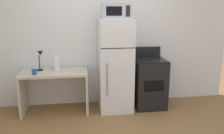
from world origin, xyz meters
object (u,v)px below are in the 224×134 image
refrigerator (115,65)px  oven_range (149,82)px  desk (55,84)px  paper_towel_roll (57,64)px  coffee_mug (34,72)px  desk_lamp (40,57)px  microwave (116,11)px

refrigerator → oven_range: size_ratio=1.50×
desk → paper_towel_roll: 0.36m
paper_towel_roll → refrigerator: bearing=-5.3°
coffee_mug → oven_range: bearing=4.7°
desk_lamp → coffee_mug: 0.33m
desk → microwave: size_ratio=2.51×
desk → oven_range: oven_range is taller
desk → paper_towel_roll: size_ratio=4.82×
desk_lamp → microwave: microwave is taller
paper_towel_roll → refrigerator: refrigerator is taller
desk_lamp → oven_range: 2.04m
desk_lamp → microwave: 1.55m
desk → coffee_mug: (-0.31, -0.16, 0.27)m
desk → oven_range: size_ratio=1.05×
desk → oven_range: bearing=0.3°
desk_lamp → paper_towel_roll: bearing=-1.6°
microwave → oven_range: size_ratio=0.42×
paper_towel_roll → microwave: (1.04, -0.12, 0.92)m
coffee_mug → oven_range: oven_range is taller
desk_lamp → coffee_mug: (-0.07, -0.25, -0.19)m
coffee_mug → refrigerator: 1.40m
desk → coffee_mug: 0.44m
desk_lamp → refrigerator: size_ratio=0.21×
desk → desk_lamp: size_ratio=3.28×
coffee_mug → desk: bearing=27.6°
microwave → oven_range: bearing=3.7°
coffee_mug → oven_range: 2.08m
refrigerator → oven_range: refrigerator is taller
microwave → oven_range: microwave is taller
coffee_mug → refrigerator: bearing=6.1°
coffee_mug → microwave: size_ratio=0.21×
coffee_mug → microwave: (1.39, 0.13, 0.99)m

